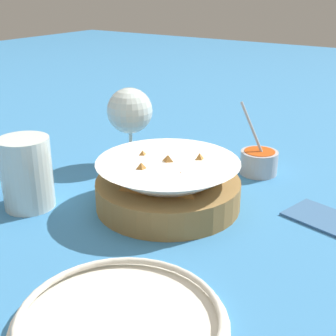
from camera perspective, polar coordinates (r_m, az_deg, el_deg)
name	(u,v)px	position (r m, az deg, el deg)	size (l,w,h in m)	color
ground_plane	(168,200)	(0.76, 0.03, -3.93)	(4.00, 4.00, 0.00)	teal
food_basket	(168,185)	(0.73, -0.04, -2.12)	(0.23, 0.23, 0.09)	olive
sauce_cup	(259,161)	(0.87, 11.02, 0.85)	(0.08, 0.07, 0.13)	#B7B7BC
wine_glass	(130,113)	(0.89, -4.68, 6.70)	(0.09, 0.09, 0.15)	silver
beer_mug	(26,175)	(0.75, -16.91, -0.86)	(0.12, 0.08, 0.11)	silver
side_plate	(120,320)	(0.51, -5.85, -17.94)	(0.23, 0.23, 0.01)	silver
napkin	(329,219)	(0.74, 19.05, -5.91)	(0.14, 0.10, 0.01)	#38608E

